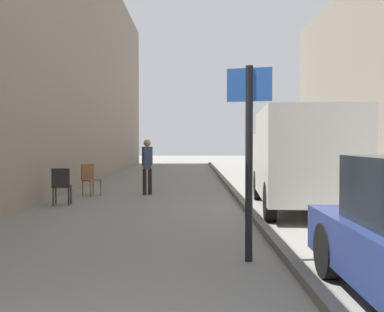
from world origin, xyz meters
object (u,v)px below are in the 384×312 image
at_px(street_sign_post, 249,146).
at_px(cafe_chair_by_doorway, 62,184).
at_px(pedestrian_main_foreground, 147,163).
at_px(cafe_chair_near_window, 90,177).
at_px(delivery_van, 301,157).

xyz_separation_m(street_sign_post, cafe_chair_by_doorway, (-4.03, 5.34, -1.00)).
relative_size(street_sign_post, cafe_chair_by_doorway, 2.77).
relative_size(pedestrian_main_foreground, cafe_chair_near_window, 1.78).
bearing_deg(cafe_chair_near_window, delivery_van, 105.10).
xyz_separation_m(delivery_van, cafe_chair_near_window, (-5.60, 2.76, -0.70)).
distance_m(pedestrian_main_foreground, delivery_van, 4.98).
bearing_deg(pedestrian_main_foreground, street_sign_post, 88.28).
relative_size(delivery_van, cafe_chair_by_doorway, 5.53).
relative_size(delivery_van, street_sign_post, 2.00).
bearing_deg(cafe_chair_near_window, street_sign_post, 68.34).
distance_m(pedestrian_main_foreground, cafe_chair_by_doorway, 3.08).
height_order(pedestrian_main_foreground, cafe_chair_near_window, pedestrian_main_foreground).
relative_size(pedestrian_main_foreground, cafe_chair_by_doorway, 1.78).
distance_m(street_sign_post, cafe_chair_near_window, 8.40).
bearing_deg(pedestrian_main_foreground, cafe_chair_by_doorway, 33.94).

